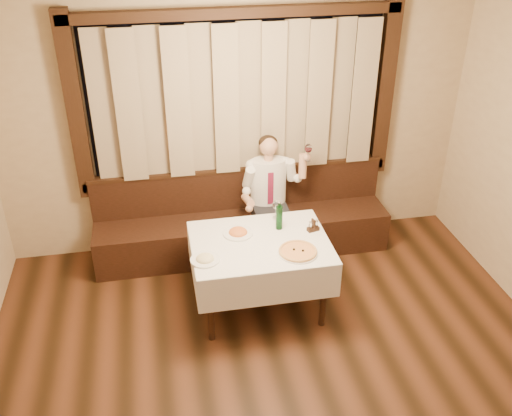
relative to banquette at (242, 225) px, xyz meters
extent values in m
cube|color=silver|center=(0.00, -2.72, 2.49)|extent=(5.00, 6.00, 0.01)
cube|color=tan|center=(0.00, 0.28, 1.09)|extent=(5.00, 0.01, 2.80)
cube|color=black|center=(0.00, 0.26, 1.39)|extent=(3.00, 0.02, 1.60)
cube|color=orange|center=(-0.70, 0.25, 1.09)|extent=(0.50, 0.01, 0.40)
cube|color=black|center=(0.00, 0.22, 0.54)|extent=(3.30, 0.12, 0.10)
cube|color=black|center=(0.00, 0.22, 2.24)|extent=(3.30, 0.12, 0.10)
cube|color=black|center=(-1.60, 0.22, 1.39)|extent=(0.16, 0.12, 1.90)
cube|color=black|center=(1.60, 0.22, 1.39)|extent=(0.16, 0.12, 1.90)
cube|color=#877157|center=(0.00, 0.16, 1.39)|extent=(2.90, 0.08, 1.55)
cube|color=black|center=(0.00, -0.04, -0.09)|extent=(3.20, 0.60, 0.45)
cube|color=black|center=(0.00, 0.20, 0.36)|extent=(3.20, 0.12, 0.45)
cube|color=black|center=(0.00, 0.20, 0.61)|extent=(3.20, 0.14, 0.04)
cylinder|color=black|center=(-0.52, -1.39, 0.04)|extent=(0.06, 0.06, 0.71)
cylinder|color=black|center=(0.52, -1.39, 0.04)|extent=(0.06, 0.06, 0.71)
cylinder|color=black|center=(-0.52, -0.65, 0.04)|extent=(0.06, 0.06, 0.71)
cylinder|color=black|center=(0.52, -0.65, 0.04)|extent=(0.06, 0.06, 0.71)
cube|color=black|center=(0.00, -1.02, 0.42)|extent=(1.20, 0.90, 0.04)
cube|color=white|center=(0.00, -1.02, 0.44)|extent=(1.26, 0.96, 0.01)
cube|color=white|center=(0.00, -1.50, 0.27)|extent=(1.26, 0.01, 0.35)
cube|color=white|center=(0.00, -0.54, 0.27)|extent=(1.26, 0.01, 0.35)
cube|color=white|center=(-0.63, -1.02, 0.27)|extent=(0.01, 0.96, 0.35)
cube|color=white|center=(0.63, -1.02, 0.27)|extent=(0.01, 0.96, 0.35)
cylinder|color=white|center=(0.30, -1.27, 0.45)|extent=(0.36, 0.36, 0.01)
cylinder|color=#D4571F|center=(0.30, -1.27, 0.46)|extent=(0.33, 0.33, 0.01)
torus|color=tan|center=(0.30, -1.27, 0.47)|extent=(0.34, 0.34, 0.03)
sphere|color=black|center=(0.26, -1.24, 0.47)|extent=(0.02, 0.02, 0.02)
sphere|color=black|center=(0.34, -1.28, 0.47)|extent=(0.02, 0.02, 0.02)
cylinder|color=white|center=(-0.18, -0.85, 0.45)|extent=(0.29, 0.29, 0.02)
ellipsoid|color=#C85A20|center=(-0.18, -0.85, 0.50)|extent=(0.18, 0.18, 0.08)
cylinder|color=white|center=(-0.53, -1.22, 0.45)|extent=(0.26, 0.26, 0.02)
ellipsoid|color=beige|center=(-0.53, -1.22, 0.50)|extent=(0.16, 0.16, 0.07)
cylinder|color=#0F471A|center=(0.22, -0.83, 0.56)|extent=(0.06, 0.06, 0.24)
cylinder|color=#0F471A|center=(0.22, -0.83, 0.70)|extent=(0.03, 0.03, 0.05)
cylinder|color=silver|center=(0.22, -0.83, 0.73)|extent=(0.03, 0.03, 0.01)
cylinder|color=white|center=(0.23, -0.64, 0.45)|extent=(0.07, 0.07, 0.01)
cylinder|color=white|center=(0.23, -0.64, 0.50)|extent=(0.01, 0.01, 0.10)
ellipsoid|color=white|center=(0.23, -0.64, 0.60)|extent=(0.07, 0.07, 0.09)
cube|color=black|center=(0.53, -0.93, 0.46)|extent=(0.12, 0.08, 0.04)
cube|color=black|center=(0.53, -0.93, 0.52)|extent=(0.03, 0.06, 0.08)
cylinder|color=white|center=(0.50, -0.94, 0.51)|extent=(0.03, 0.03, 0.07)
cylinder|color=silver|center=(0.50, -0.94, 0.54)|extent=(0.03, 0.03, 0.01)
cylinder|color=white|center=(0.56, -0.92, 0.51)|extent=(0.03, 0.03, 0.07)
cylinder|color=silver|center=(0.56, -0.92, 0.54)|extent=(0.03, 0.03, 0.01)
cube|color=black|center=(0.29, -0.15, 0.21)|extent=(0.37, 0.41, 0.15)
cube|color=black|center=(0.19, -0.36, -0.09)|extent=(0.10, 0.11, 0.45)
cube|color=black|center=(0.39, -0.36, -0.09)|extent=(0.10, 0.11, 0.45)
ellipsoid|color=white|center=(0.29, -0.02, 0.54)|extent=(0.39, 0.24, 0.50)
cube|color=maroon|center=(0.29, -0.14, 0.51)|extent=(0.06, 0.01, 0.37)
cylinder|color=tan|center=(0.29, -0.02, 0.82)|extent=(0.09, 0.09, 0.07)
sphere|color=tan|center=(0.29, -0.02, 0.94)|extent=(0.19, 0.19, 0.19)
ellipsoid|color=black|center=(0.29, 0.01, 0.97)|extent=(0.20, 0.20, 0.15)
sphere|color=white|center=(0.10, -0.02, 0.74)|extent=(0.12, 0.12, 0.12)
sphere|color=white|center=(0.47, -0.02, 0.74)|extent=(0.12, 0.12, 0.12)
sphere|color=tan|center=(0.01, -0.39, 0.43)|extent=(0.08, 0.08, 0.08)
sphere|color=tan|center=(0.66, -0.17, 0.86)|extent=(0.09, 0.09, 0.09)
cylinder|color=white|center=(0.66, -0.20, 0.89)|extent=(0.01, 0.01, 0.10)
ellipsoid|color=white|center=(0.66, -0.20, 0.97)|extent=(0.08, 0.08, 0.10)
ellipsoid|color=#4C070F|center=(0.66, -0.20, 0.95)|extent=(0.06, 0.06, 0.06)
camera|label=1|loc=(-0.86, -5.31, 3.33)|focal=40.00mm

